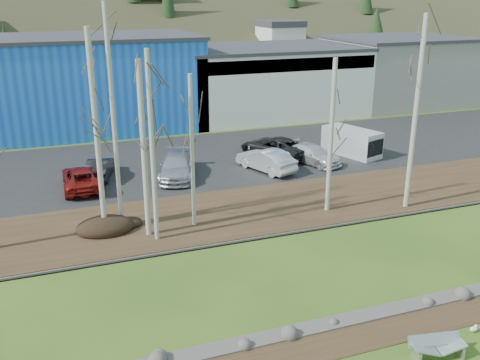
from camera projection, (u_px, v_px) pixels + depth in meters
name	position (u px, v px, depth m)	size (l,w,h in m)	color
dirt_strip	(354.00, 337.00, 19.42)	(80.00, 1.80, 0.03)	#382616
near_bank_rocks	(340.00, 323.00, 20.31)	(80.00, 0.80, 0.50)	#47423D
river	(293.00, 273.00, 23.94)	(80.00, 8.00, 0.90)	#152332
far_bank_rocks	(259.00, 236.00, 27.58)	(80.00, 0.80, 0.46)	#47423D
far_bank	(238.00, 212.00, 30.38)	(80.00, 7.00, 0.15)	#382616
parking_lot	(190.00, 161.00, 39.69)	(80.00, 14.00, 0.14)	black
building_blue	(85.00, 82.00, 48.79)	(20.40, 12.24, 8.30)	blue
building_white	(266.00, 80.00, 54.87)	(18.36, 12.24, 6.80)	silver
building_grey	(397.00, 70.00, 60.00)	(14.28, 12.24, 7.30)	gray
bench_damaged	(437.00, 347.00, 18.25)	(1.96, 0.93, 0.84)	#B7BBBD
seagull	(474.00, 329.00, 19.68)	(0.39, 0.18, 0.28)	gold
dirt_mound	(105.00, 226.00, 27.67)	(2.97, 2.09, 0.58)	black
birch_1	(114.00, 121.00, 26.66)	(0.23, 0.23, 11.36)	beige
birch_2	(97.00, 135.00, 26.11)	(0.27, 0.27, 10.27)	beige
birch_3	(152.00, 149.00, 25.37)	(0.23, 0.23, 9.37)	beige
birch_4	(144.00, 151.00, 25.97)	(0.28, 0.28, 8.83)	beige
birch_5	(192.00, 153.00, 27.26)	(0.21, 0.21, 8.00)	beige
birch_6	(415.00, 115.00, 29.25)	(0.28, 0.28, 10.73)	beige
birch_7	(331.00, 137.00, 29.10)	(0.25, 0.25, 8.53)	beige
car_1	(99.00, 168.00, 35.62)	(1.42, 4.08, 1.34)	black
car_2	(82.00, 178.00, 33.67)	(2.31, 5.02, 1.39)	maroon
car_3	(176.00, 166.00, 35.66)	(2.13, 5.24, 1.52)	#9FA2A7
car_4	(266.00, 160.00, 37.01)	(1.64, 4.69, 1.55)	silver
car_5	(275.00, 147.00, 40.11)	(2.57, 5.58, 1.55)	black
car_6	(313.00, 154.00, 38.66)	(1.88, 4.62, 1.34)	silver
van_white	(353.00, 142.00, 40.55)	(3.22, 4.89, 1.98)	silver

